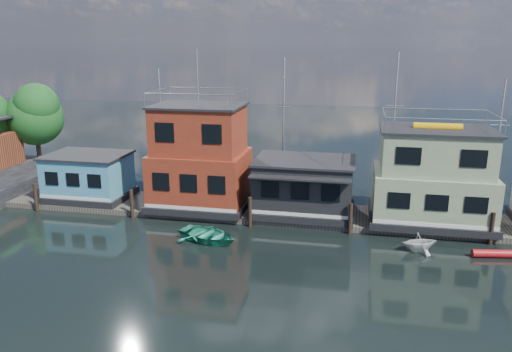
% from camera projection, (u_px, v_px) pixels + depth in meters
% --- Properties ---
extents(ground, '(160.00, 160.00, 0.00)m').
position_uv_depth(ground, '(287.00, 294.00, 26.11)').
color(ground, black).
rests_on(ground, ground).
extents(dock, '(48.00, 5.00, 0.40)m').
position_uv_depth(dock, '(310.00, 215.00, 37.41)').
color(dock, '#595147').
rests_on(dock, ground).
extents(houseboat_blue, '(6.40, 4.90, 3.66)m').
position_uv_depth(houseboat_blue, '(89.00, 176.00, 40.38)').
color(houseboat_blue, black).
rests_on(houseboat_blue, dock).
extents(houseboat_red, '(7.40, 5.90, 11.86)m').
position_uv_depth(houseboat_red, '(200.00, 159.00, 38.04)').
color(houseboat_red, black).
rests_on(houseboat_red, dock).
extents(houseboat_dark, '(7.40, 6.10, 4.06)m').
position_uv_depth(houseboat_dark, '(304.00, 186.00, 36.90)').
color(houseboat_dark, black).
rests_on(houseboat_dark, dock).
extents(houseboat_green, '(8.40, 5.90, 7.03)m').
position_uv_depth(houseboat_green, '(433.00, 178.00, 34.88)').
color(houseboat_green, black).
rests_on(houseboat_green, dock).
extents(pilings, '(42.28, 0.28, 2.20)m').
position_uv_depth(pilings, '(301.00, 216.00, 34.59)').
color(pilings, '#2D2116').
rests_on(pilings, ground).
extents(background_masts, '(36.40, 0.16, 12.00)m').
position_uv_depth(background_masts, '(377.00, 133.00, 40.75)').
color(background_masts, silver).
rests_on(background_masts, ground).
extents(red_kayak, '(3.39, 1.01, 0.49)m').
position_uv_depth(red_kayak, '(500.00, 254.00, 30.46)').
color(red_kayak, red).
rests_on(red_kayak, ground).
extents(dinghy_white, '(2.91, 2.73, 1.23)m').
position_uv_depth(dinghy_white, '(419.00, 242.00, 31.32)').
color(dinghy_white, silver).
rests_on(dinghy_white, ground).
extents(dinghy_teal, '(5.02, 4.32, 0.88)m').
position_uv_depth(dinghy_teal, '(208.00, 235.00, 32.92)').
color(dinghy_teal, '#279172').
rests_on(dinghy_teal, ground).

